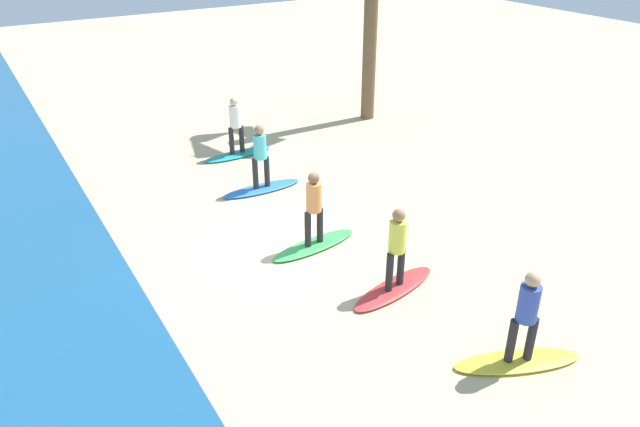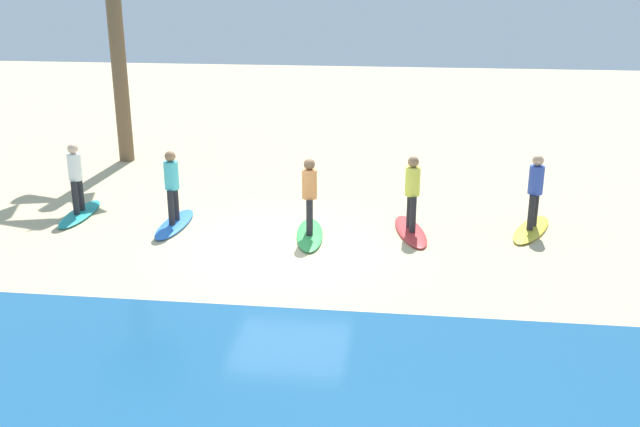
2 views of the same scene
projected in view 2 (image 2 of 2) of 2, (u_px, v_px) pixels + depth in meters
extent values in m
plane|color=#CCB789|center=(289.00, 246.00, 15.04)|extent=(60.00, 60.00, 0.00)
ellipsoid|color=yellow|center=(531.00, 229.00, 15.86)|extent=(1.32, 2.15, 0.09)
cylinder|color=#232328|center=(531.00, 213.00, 15.59)|extent=(0.14, 0.14, 0.78)
cylinder|color=#232328|center=(535.00, 209.00, 15.85)|extent=(0.14, 0.14, 0.78)
cylinder|color=#334CAD|center=(536.00, 180.00, 15.50)|extent=(0.32, 0.32, 0.62)
sphere|color=tan|center=(538.00, 160.00, 15.36)|extent=(0.24, 0.24, 0.24)
ellipsoid|color=red|center=(411.00, 231.00, 15.75)|extent=(0.98, 2.17, 0.09)
cylinder|color=#232328|center=(413.00, 215.00, 15.46)|extent=(0.14, 0.14, 0.78)
cylinder|color=#232328|center=(410.00, 210.00, 15.76)|extent=(0.14, 0.14, 0.78)
cylinder|color=#E0E04C|center=(413.00, 181.00, 15.39)|extent=(0.32, 0.32, 0.62)
sphere|color=#9E704C|center=(413.00, 162.00, 15.25)|extent=(0.24, 0.24, 0.24)
ellipsoid|color=green|center=(310.00, 235.00, 15.55)|extent=(0.81, 2.15, 0.09)
cylinder|color=#232328|center=(309.00, 218.00, 15.26)|extent=(0.14, 0.14, 0.78)
cylinder|color=#232328|center=(310.00, 213.00, 15.57)|extent=(0.14, 0.14, 0.78)
cylinder|color=#E58C4C|center=(309.00, 184.00, 15.19)|extent=(0.32, 0.32, 0.62)
sphere|color=brown|center=(309.00, 164.00, 15.06)|extent=(0.24, 0.24, 0.24)
ellipsoid|color=blue|center=(175.00, 224.00, 16.20)|extent=(0.59, 2.11, 0.09)
cylinder|color=#232328|center=(171.00, 208.00, 15.91)|extent=(0.14, 0.14, 0.78)
cylinder|color=#232328|center=(176.00, 203.00, 16.21)|extent=(0.14, 0.14, 0.78)
cylinder|color=#4CC6D1|center=(171.00, 175.00, 15.84)|extent=(0.32, 0.32, 0.62)
sphere|color=#9E704C|center=(170.00, 156.00, 15.70)|extent=(0.24, 0.24, 0.24)
ellipsoid|color=teal|center=(80.00, 214.00, 16.88)|extent=(0.66, 2.12, 0.09)
cylinder|color=#232328|center=(75.00, 198.00, 16.59)|extent=(0.14, 0.14, 0.78)
cylinder|color=#232328|center=(81.00, 194.00, 16.90)|extent=(0.14, 0.14, 0.78)
cylinder|color=white|center=(75.00, 167.00, 16.52)|extent=(0.32, 0.32, 0.62)
sphere|color=beige|center=(73.00, 149.00, 16.38)|extent=(0.24, 0.24, 0.24)
cylinder|color=brown|center=(117.00, 42.00, 20.73)|extent=(0.44, 0.44, 7.00)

